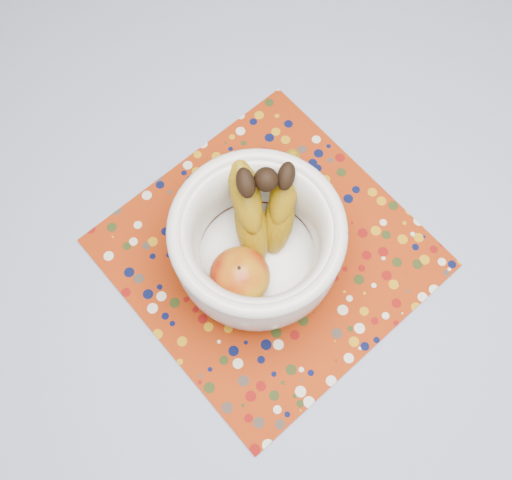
% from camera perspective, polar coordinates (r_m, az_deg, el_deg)
% --- Properties ---
extents(table, '(1.20, 1.20, 0.75)m').
position_cam_1_polar(table, '(1.04, 3.98, -2.82)').
color(table, brown).
rests_on(table, ground).
extents(tablecloth, '(1.32, 1.32, 0.01)m').
position_cam_1_polar(tablecloth, '(0.96, 4.29, -1.37)').
color(tablecloth, '#6477A7').
rests_on(tablecloth, table).
extents(placemat, '(0.57, 0.57, 0.00)m').
position_cam_1_polar(placemat, '(0.95, 1.17, -1.22)').
color(placemat, maroon).
rests_on(placemat, tablecloth).
extents(fruit_bowl, '(0.27, 0.26, 0.18)m').
position_cam_1_polar(fruit_bowl, '(0.87, 0.42, 0.45)').
color(fruit_bowl, silver).
rests_on(fruit_bowl, placemat).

